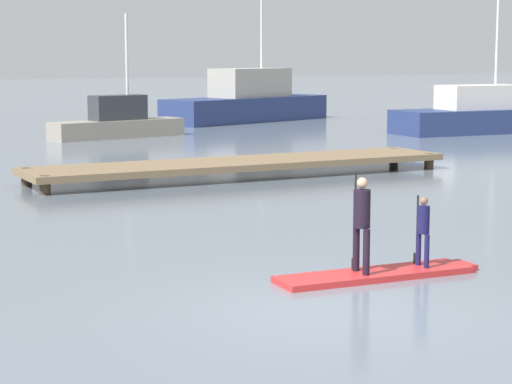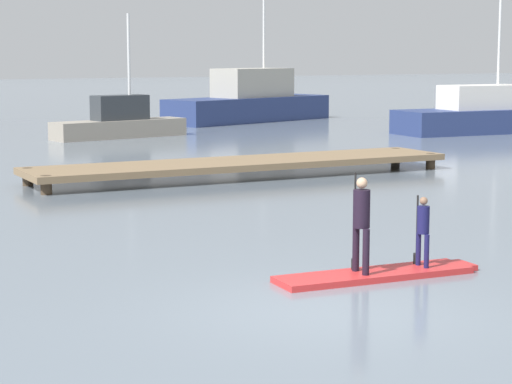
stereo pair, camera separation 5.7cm
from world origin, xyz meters
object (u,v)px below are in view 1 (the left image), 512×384
at_px(paddler_adult, 361,219).
at_px(paddler_child_solo, 423,227).
at_px(paddleboard_near, 378,274).
at_px(fishing_boat_green_midground, 118,123).
at_px(fishing_boat_white_large, 483,115).
at_px(motor_boat_small_navy, 247,102).

xyz_separation_m(paddler_adult, paddler_child_solo, (1.13, -0.06, -0.22)).
relative_size(paddleboard_near, fishing_boat_green_midground, 0.58).
bearing_deg(paddler_child_solo, fishing_boat_green_midground, 81.13).
distance_m(paddleboard_near, fishing_boat_white_large, 29.25).
distance_m(fishing_boat_green_midground, motor_boat_small_navy, 11.16).
height_order(paddler_adult, fishing_boat_green_midground, fishing_boat_green_midground).
relative_size(paddleboard_near, fishing_boat_white_large, 0.40).
relative_size(fishing_boat_white_large, fishing_boat_green_midground, 1.43).
height_order(paddler_child_solo, motor_boat_small_navy, motor_boat_small_navy).
distance_m(paddleboard_near, motor_boat_small_navy, 35.30).
height_order(fishing_boat_green_midground, motor_boat_small_navy, motor_boat_small_navy).
xyz_separation_m(paddleboard_near, fishing_boat_white_large, (20.09, 21.24, 0.72)).
xyz_separation_m(fishing_boat_white_large, fishing_boat_green_midground, (-15.21, 4.82, -0.14)).
xyz_separation_m(paddler_child_solo, fishing_boat_green_midground, (4.07, 26.09, -0.10)).
height_order(paddler_adult, fishing_boat_white_large, fishing_boat_white_large).
bearing_deg(motor_boat_small_navy, paddler_adult, -114.03).
bearing_deg(paddler_child_solo, paddler_adult, 176.98).
xyz_separation_m(paddler_adult, fishing_boat_white_large, (20.41, 21.21, -0.18)).
relative_size(paddler_child_solo, motor_boat_small_navy, 0.11).
height_order(paddler_adult, motor_boat_small_navy, motor_boat_small_navy).
height_order(fishing_boat_white_large, motor_boat_small_navy, motor_boat_small_navy).
distance_m(paddleboard_near, paddler_child_solo, 1.06).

